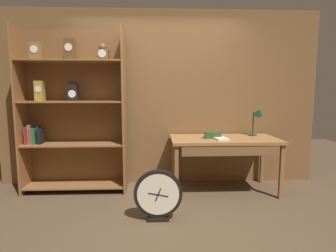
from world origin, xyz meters
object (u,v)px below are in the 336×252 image
at_px(workbench, 224,144).
at_px(desk_lamp, 258,116).
at_px(toolbox_small, 213,135).
at_px(bookshelf, 72,111).
at_px(open_repair_manual, 221,139).
at_px(round_clock_large, 158,195).

bearing_deg(workbench, desk_lamp, 18.37).
bearing_deg(desk_lamp, workbench, -161.63).
xyz_separation_m(desk_lamp, toolbox_small, (-0.68, -0.16, -0.25)).
relative_size(desk_lamp, toolbox_small, 1.98).
xyz_separation_m(bookshelf, desk_lamp, (2.63, 0.03, -0.08)).
distance_m(workbench, desk_lamp, 0.66).
height_order(bookshelf, open_repair_manual, bookshelf).
bearing_deg(open_repair_manual, toolbox_small, 118.66).
relative_size(desk_lamp, open_repair_manual, 1.94).
bearing_deg(bookshelf, open_repair_manual, -7.08).
relative_size(toolbox_small, open_repair_manual, 0.98).
bearing_deg(desk_lamp, round_clock_large, -145.18).
xyz_separation_m(bookshelf, open_repair_manual, (2.03, -0.25, -0.36)).
height_order(bookshelf, workbench, bookshelf).
height_order(bookshelf, toolbox_small, bookshelf).
relative_size(toolbox_small, round_clock_large, 0.38).
bearing_deg(round_clock_large, workbench, 41.95).
bearing_deg(round_clock_large, open_repair_manual, 40.51).
bearing_deg(bookshelf, round_clock_large, -39.76).
bearing_deg(open_repair_manual, round_clock_large, -147.39).
distance_m(desk_lamp, round_clock_large, 1.92).
distance_m(workbench, round_clock_large, 1.31).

